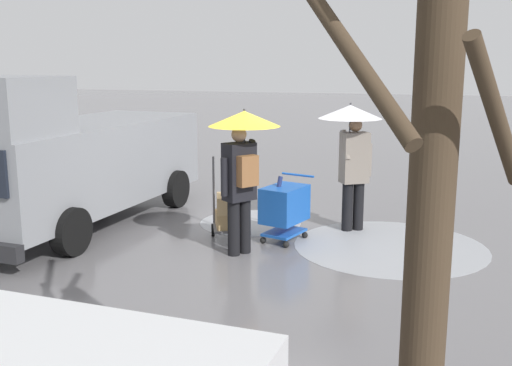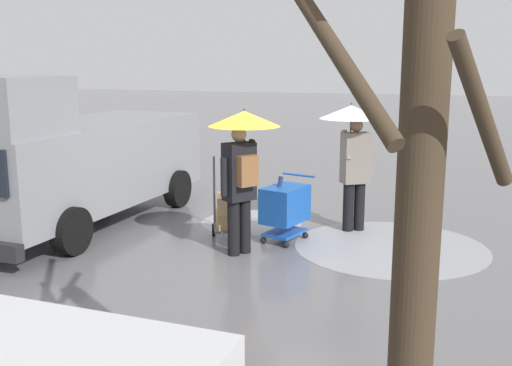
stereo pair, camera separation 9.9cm
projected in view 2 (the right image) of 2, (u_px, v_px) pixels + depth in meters
The scene contains 9 objects.
ground_plane at pixel (249, 245), 9.33m from camera, with size 90.00×90.00×0.00m, color slate.
slush_patch_near_cluster at pixel (390, 247), 9.26m from camera, with size 2.95×2.95×0.01m, color #999BA0.
slush_patch_under_van at pixel (251, 222), 10.65m from camera, with size 1.78×1.78×0.01m, color #999BA0.
cargo_van_parked_right at pixel (73, 158), 10.25m from camera, with size 2.39×5.43×2.60m.
shopping_cart_vendor at pixel (285, 206), 9.46m from camera, with size 0.74×0.93×1.04m.
hand_dolly_boxes at pixel (229, 212), 9.52m from camera, with size 0.75×0.84×1.32m.
pedestrian_pink_side at pixel (242, 149), 8.65m from camera, with size 1.04×1.04×2.15m.
pedestrian_black_side at pixel (353, 138), 9.86m from camera, with size 1.04×1.04×2.15m.
bare_tree_near at pixel (414, 193), 3.05m from camera, with size 1.18×1.24×4.54m.
Camera 2 is at (-2.95, 8.45, 2.81)m, focal length 42.21 mm.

